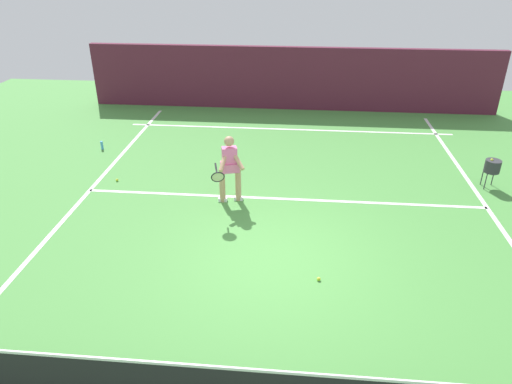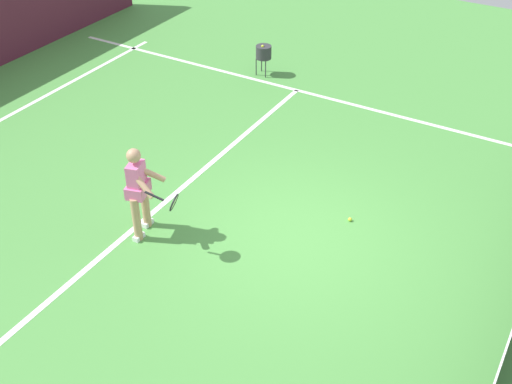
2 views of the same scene
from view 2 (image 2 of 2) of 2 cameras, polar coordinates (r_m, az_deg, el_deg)
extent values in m
plane|color=#4C9342|center=(10.20, 3.51, -3.85)|extent=(24.64, 24.64, 0.00)
cube|color=white|center=(11.19, -7.07, -0.01)|extent=(9.10, 0.10, 0.01)
cube|color=white|center=(13.76, 12.33, 6.69)|extent=(0.10, 16.95, 0.01)
cylinder|color=tan|center=(10.29, -9.83, -1.21)|extent=(0.13, 0.13, 0.78)
cylinder|color=tan|center=(10.04, -10.61, -2.40)|extent=(0.13, 0.13, 0.78)
cube|color=white|center=(10.50, -9.64, -2.74)|extent=(0.20, 0.10, 0.08)
cube|color=white|center=(10.25, -10.40, -3.94)|extent=(0.20, 0.10, 0.08)
cube|color=pink|center=(9.79, -10.61, 1.23)|extent=(0.36, 0.28, 0.52)
cube|color=pink|center=(9.90, -10.48, 0.27)|extent=(0.46, 0.38, 0.20)
sphere|color=tan|center=(9.57, -10.86, 3.20)|extent=(0.22, 0.22, 0.22)
cylinder|color=tan|center=(9.84, -9.48, 1.68)|extent=(0.38, 0.42, 0.37)
cylinder|color=tan|center=(9.61, -10.15, 0.71)|extent=(0.17, 0.49, 0.37)
cylinder|color=black|center=(9.40, -9.06, -0.36)|extent=(0.11, 0.29, 0.14)
torus|color=black|center=(9.33, -7.33, -0.93)|extent=(0.31, 0.19, 0.28)
cylinder|color=beige|center=(9.33, -7.33, -0.93)|extent=(0.26, 0.15, 0.23)
sphere|color=#D1E533|center=(10.56, 8.38, -2.43)|extent=(0.07, 0.07, 0.07)
cylinder|color=#333338|center=(15.02, 0.69, 12.37)|extent=(0.36, 0.36, 0.30)
cylinder|color=#333338|center=(15.00, 0.86, 10.88)|extent=(0.02, 0.02, 0.40)
cylinder|color=#333338|center=(15.31, 0.50, 11.42)|extent=(0.02, 0.02, 0.40)
cylinder|color=#333338|center=(15.11, 0.01, 11.08)|extent=(0.02, 0.02, 0.40)
sphere|color=#D1E533|center=(14.91, 0.59, 12.87)|extent=(0.07, 0.07, 0.07)
camera|label=1|loc=(8.44, 57.80, 10.39)|focal=33.19mm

